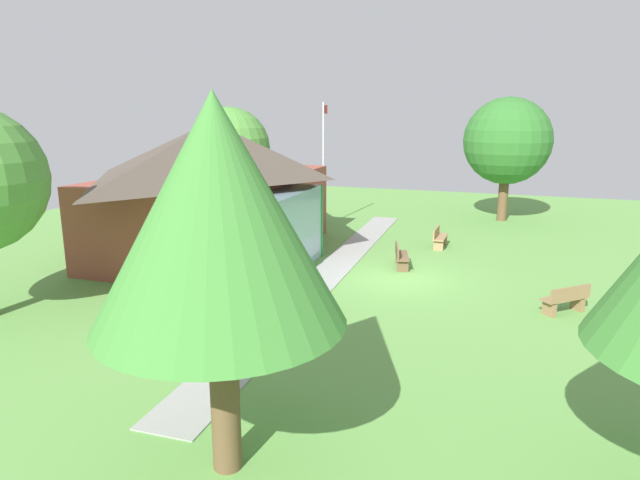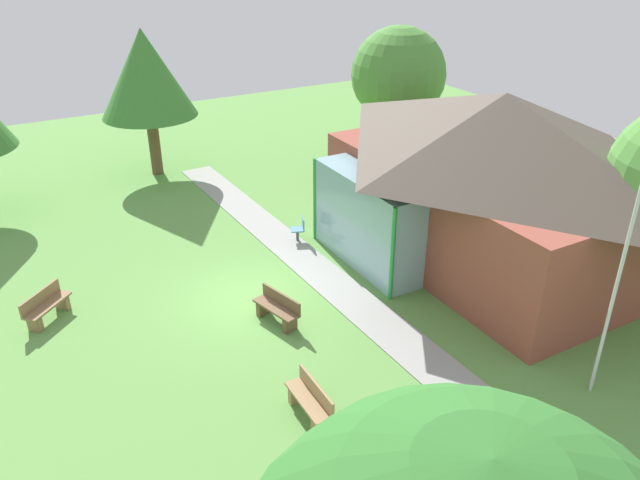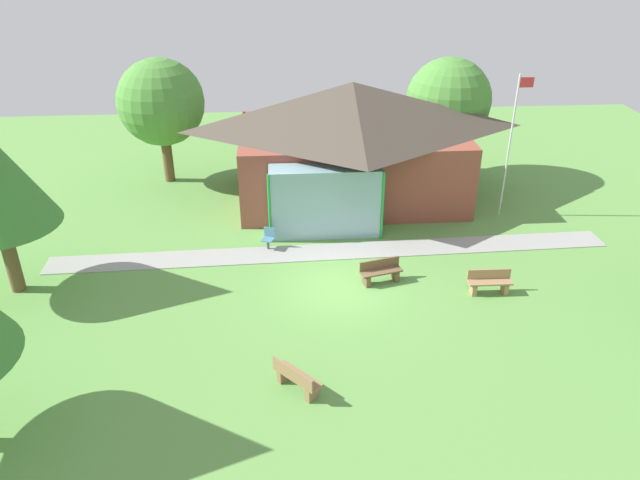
{
  "view_description": "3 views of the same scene",
  "coord_description": "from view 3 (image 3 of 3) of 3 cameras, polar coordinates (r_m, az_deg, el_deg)",
  "views": [
    {
      "loc": [
        -18.26,
        -3.5,
        5.74
      ],
      "look_at": [
        -0.17,
        2.76,
        1.22
      ],
      "focal_mm": 31.06,
      "sensor_mm": 36.0,
      "label": 1
    },
    {
      "loc": [
        14.28,
        -5.75,
        9.69
      ],
      "look_at": [
        -0.42,
        2.54,
        1.04
      ],
      "focal_mm": 34.95,
      "sensor_mm": 36.0,
      "label": 2
    },
    {
      "loc": [
        -1.99,
        -18.1,
        11.5
      ],
      "look_at": [
        -0.58,
        1.35,
        1.13
      ],
      "focal_mm": 34.19,
      "sensor_mm": 36.0,
      "label": 3
    }
  ],
  "objects": [
    {
      "name": "pavilion",
      "position": [
        27.4,
        2.89,
        9.32
      ],
      "size": [
        10.86,
        8.04,
        5.28
      ],
      "color": "brown",
      "rests_on": "ground_plane"
    },
    {
      "name": "bench_front_center",
      "position": [
        16.98,
        -2.23,
        -12.84
      ],
      "size": [
        1.34,
        1.4,
        0.84
      ],
      "rotation": [
        0.0,
        0.0,
        5.46
      ],
      "color": "olive",
      "rests_on": "ground_plane"
    },
    {
      "name": "bench_rear_near_path",
      "position": [
        21.65,
        5.69,
        -2.99
      ],
      "size": [
        1.56,
        0.8,
        0.84
      ],
      "rotation": [
        0.0,
        0.0,
        3.39
      ],
      "color": "brown",
      "rests_on": "ground_plane"
    },
    {
      "name": "tree_behind_pavilion_right",
      "position": [
        29.84,
        11.92,
        12.61
      ],
      "size": [
        3.98,
        3.98,
        5.89
      ],
      "color": "brown",
      "rests_on": "ground_plane"
    },
    {
      "name": "ground_plane",
      "position": [
        21.54,
        1.81,
        -4.29
      ],
      "size": [
        44.0,
        44.0,
        0.0
      ],
      "primitive_type": "plane",
      "color": "#609947"
    },
    {
      "name": "flagpole",
      "position": [
        26.54,
        17.43,
        8.82
      ],
      "size": [
        0.64,
        0.08,
        6.1
      ],
      "color": "silver",
      "rests_on": "ground_plane"
    },
    {
      "name": "bench_mid_right",
      "position": [
        21.74,
        15.56,
        -3.85
      ],
      "size": [
        1.51,
        0.47,
        0.84
      ],
      "rotation": [
        0.0,
        0.0,
        3.12
      ],
      "color": "#9E7A51",
      "rests_on": "ground_plane"
    },
    {
      "name": "patio_chair_west",
      "position": [
        23.76,
        -4.84,
        0.08
      ],
      "size": [
        0.57,
        0.57,
        0.86
      ],
      "rotation": [
        0.0,
        0.0,
        2.75
      ],
      "color": "teal",
      "rests_on": "ground_plane"
    },
    {
      "name": "tree_behind_pavilion_left",
      "position": [
        29.87,
        -14.67,
        12.34
      ],
      "size": [
        4.03,
        4.03,
        5.92
      ],
      "color": "brown",
      "rests_on": "ground_plane"
    },
    {
      "name": "footpath",
      "position": [
        23.62,
        1.22,
        -1.09
      ],
      "size": [
        21.66,
        1.94,
        0.03
      ],
      "primitive_type": "cube",
      "rotation": [
        0.0,
        0.0,
        0.03
      ],
      "color": "#999993",
      "rests_on": "ground_plane"
    }
  ]
}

